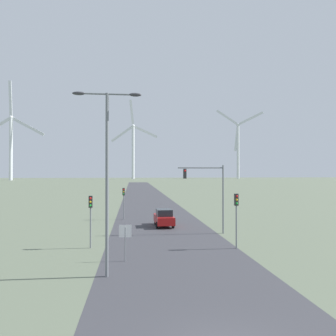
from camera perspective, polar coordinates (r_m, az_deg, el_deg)
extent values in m
cube|color=#38383D|center=(57.95, -3.25, -6.37)|extent=(10.00, 240.00, 0.01)
cylinder|color=slate|center=(18.45, -10.58, -2.87)|extent=(0.18, 0.18, 10.17)
cylinder|color=slate|center=(18.93, -10.55, 12.54)|extent=(3.10, 0.10, 0.10)
ellipsoid|color=#333338|center=(19.11, -15.30, 12.43)|extent=(0.70, 0.32, 0.20)
ellipsoid|color=#333338|center=(18.88, -5.73, 12.57)|extent=(0.70, 0.32, 0.20)
cylinder|color=slate|center=(21.91, -7.46, -13.06)|extent=(0.07, 0.07, 2.19)
cube|color=white|center=(21.72, -7.45, -10.83)|extent=(0.81, 0.01, 0.81)
cube|color=red|center=(21.74, -7.45, -10.83)|extent=(0.76, 0.02, 0.76)
cylinder|color=slate|center=(25.84, -13.33, -9.13)|extent=(0.11, 0.11, 3.97)
cube|color=#2D2D2D|center=(25.66, -13.33, -5.74)|extent=(0.28, 0.24, 0.90)
sphere|color=red|center=(25.50, -13.36, -5.16)|extent=(0.16, 0.16, 0.16)
sphere|color=gold|center=(25.53, -13.36, -5.77)|extent=(0.16, 0.16, 0.16)
sphere|color=green|center=(25.55, -13.37, -6.37)|extent=(0.16, 0.16, 0.16)
cylinder|color=slate|center=(25.52, 11.81, -9.04)|extent=(0.11, 0.11, 4.14)
cube|color=#2D2D2D|center=(25.33, 11.81, -5.41)|extent=(0.28, 0.24, 0.90)
sphere|color=red|center=(25.18, 11.90, -4.83)|extent=(0.16, 0.16, 0.16)
sphere|color=gold|center=(25.21, 11.90, -5.44)|extent=(0.16, 0.16, 0.16)
sphere|color=green|center=(25.23, 11.90, -6.05)|extent=(0.16, 0.16, 0.16)
cylinder|color=slate|center=(40.19, -7.74, -6.18)|extent=(0.11, 0.11, 3.83)
cube|color=#2D2D2D|center=(40.08, -7.74, -4.10)|extent=(0.28, 0.24, 0.90)
sphere|color=red|center=(39.93, -7.74, -3.73)|extent=(0.16, 0.16, 0.16)
sphere|color=gold|center=(39.94, -7.74, -4.11)|extent=(0.16, 0.16, 0.16)
sphere|color=green|center=(39.96, -7.74, -4.50)|extent=(0.16, 0.16, 0.16)
cylinder|color=slate|center=(31.26, 9.58, -5.39)|extent=(0.14, 0.14, 6.41)
cylinder|color=slate|center=(30.65, 5.71, 0.04)|extent=(4.28, 0.12, 0.12)
cube|color=#2D2D2D|center=(30.37, 2.94, -0.99)|extent=(0.28, 0.24, 0.90)
sphere|color=red|center=(30.24, 2.99, -0.49)|extent=(0.18, 0.18, 0.18)
cube|color=maroon|center=(35.20, -0.72, -8.92)|extent=(1.96, 4.17, 0.80)
cube|color=#1E2328|center=(34.95, -0.69, -7.74)|extent=(1.64, 2.16, 0.70)
cylinder|color=black|center=(36.45, -2.22, -9.27)|extent=(0.22, 0.66, 0.66)
cylinder|color=black|center=(36.60, 0.40, -9.24)|extent=(0.22, 0.66, 0.66)
cylinder|color=black|center=(33.94, -1.92, -9.92)|extent=(0.22, 0.66, 0.66)
cylinder|color=black|center=(34.10, 0.90, -9.87)|extent=(0.22, 0.66, 0.66)
cylinder|color=silver|center=(238.01, -25.69, 3.01)|extent=(2.20, 2.20, 41.26)
sphere|color=silver|center=(240.18, -25.67, 7.93)|extent=(2.60, 2.60, 2.60)
cube|color=silver|center=(235.04, -23.21, 6.67)|extent=(21.74, 2.42, 12.65)
cube|color=silver|center=(242.53, -25.75, 10.84)|extent=(2.72, 0.73, 23.74)
cylinder|color=silver|center=(255.30, -6.09, 2.70)|extent=(2.20, 2.20, 41.18)
sphere|color=silver|center=(257.31, -6.09, 7.28)|extent=(2.60, 2.60, 2.60)
cube|color=silver|center=(258.93, -6.34, 9.59)|extent=(3.93, 0.62, 19.94)
cube|color=silver|center=(256.40, -8.01, 5.91)|extent=(17.11, 1.02, 13.17)
cube|color=silver|center=(257.24, -3.92, 6.32)|extent=(18.90, 1.07, 9.68)
cylinder|color=silver|center=(275.47, 12.10, 2.81)|extent=(2.20, 2.20, 44.46)
sphere|color=silver|center=(277.68, 12.09, 7.39)|extent=(2.60, 2.60, 2.60)
cube|color=silver|center=(276.99, 14.20, 8.37)|extent=(18.04, 9.55, 10.23)
cube|color=silver|center=(280.18, 10.23, 8.68)|extent=(16.38, 8.70, 13.85)
cube|color=silver|center=(276.53, 11.85, 5.10)|extent=(3.78, 2.26, 21.18)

